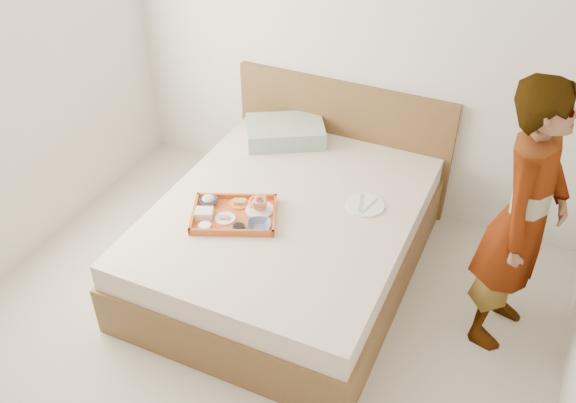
% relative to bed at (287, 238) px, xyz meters
% --- Properties ---
extents(ground, '(3.50, 4.00, 0.01)m').
position_rel_bed_xyz_m(ground, '(0.05, -1.00, -0.27)').
color(ground, '#BFB4A1').
rests_on(ground, ground).
extents(wall_back, '(3.50, 0.01, 2.60)m').
position_rel_bed_xyz_m(wall_back, '(0.05, 1.00, 1.04)').
color(wall_back, silver).
rests_on(wall_back, ground).
extents(bed, '(1.65, 2.00, 0.53)m').
position_rel_bed_xyz_m(bed, '(0.00, 0.00, 0.00)').
color(bed, brown).
rests_on(bed, ground).
extents(headboard, '(1.65, 0.06, 0.95)m').
position_rel_bed_xyz_m(headboard, '(0.00, 0.97, 0.21)').
color(headboard, brown).
rests_on(headboard, ground).
extents(pillow, '(0.67, 0.61, 0.13)m').
position_rel_bed_xyz_m(pillow, '(-0.35, 0.72, 0.33)').
color(pillow, '#A4B4A3').
rests_on(pillow, bed).
extents(tray, '(0.62, 0.55, 0.05)m').
position_rel_bed_xyz_m(tray, '(-0.25, -0.24, 0.29)').
color(tray, '#D35D1E').
rests_on(tray, bed).
extents(prawn_plate, '(0.23, 0.23, 0.01)m').
position_rel_bed_xyz_m(prawn_plate, '(-0.13, -0.13, 0.28)').
color(prawn_plate, white).
rests_on(prawn_plate, tray).
extents(navy_bowl_big, '(0.19, 0.19, 0.04)m').
position_rel_bed_xyz_m(navy_bowl_big, '(-0.05, -0.29, 0.30)').
color(navy_bowl_big, '#191E43').
rests_on(navy_bowl_big, tray).
extents(sauce_dish, '(0.10, 0.10, 0.03)m').
position_rel_bed_xyz_m(sauce_dish, '(-0.16, -0.35, 0.29)').
color(sauce_dish, black).
rests_on(sauce_dish, tray).
extents(meat_plate, '(0.17, 0.17, 0.01)m').
position_rel_bed_xyz_m(meat_plate, '(-0.28, -0.30, 0.28)').
color(meat_plate, white).
rests_on(meat_plate, tray).
extents(bread_plate, '(0.16, 0.16, 0.01)m').
position_rel_bed_xyz_m(bread_plate, '(-0.28, -0.13, 0.28)').
color(bread_plate, orange).
rests_on(bread_plate, tray).
extents(salad_bowl, '(0.15, 0.15, 0.04)m').
position_rel_bed_xyz_m(salad_bowl, '(-0.46, -0.20, 0.30)').
color(salad_bowl, '#191E43').
rests_on(salad_bowl, tray).
extents(plastic_tub, '(0.13, 0.12, 0.05)m').
position_rel_bed_xyz_m(plastic_tub, '(-0.41, -0.33, 0.30)').
color(plastic_tub, silver).
rests_on(plastic_tub, tray).
extents(cheese_round, '(0.10, 0.10, 0.03)m').
position_rel_bed_xyz_m(cheese_round, '(-0.35, -0.42, 0.29)').
color(cheese_round, white).
rests_on(cheese_round, tray).
extents(dinner_plate, '(0.26, 0.26, 0.01)m').
position_rel_bed_xyz_m(dinner_plate, '(0.45, 0.21, 0.27)').
color(dinner_plate, white).
rests_on(dinner_plate, bed).
extents(person, '(0.51, 0.68, 1.67)m').
position_rel_bed_xyz_m(person, '(1.37, 0.06, 0.57)').
color(person, '#EEE4CF').
rests_on(person, ground).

